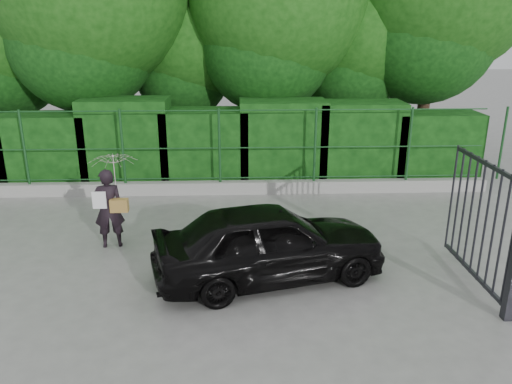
{
  "coord_description": "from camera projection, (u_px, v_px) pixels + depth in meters",
  "views": [
    {
      "loc": [
        0.82,
        -7.17,
        3.94
      ],
      "look_at": [
        1.15,
        1.3,
        1.1
      ],
      "focal_mm": 35.0,
      "sensor_mm": 36.0,
      "label": 1
    }
  ],
  "objects": [
    {
      "name": "ground",
      "position": [
        188.0,
        283.0,
        8.02
      ],
      "size": [
        80.0,
        80.0,
        0.0
      ],
      "primitive_type": "plane",
      "color": "gray"
    },
    {
      "name": "kerb",
      "position": [
        204.0,
        188.0,
        12.24
      ],
      "size": [
        14.0,
        0.25,
        0.3
      ],
      "primitive_type": "cube",
      "color": "#9E9E99",
      "rests_on": "ground"
    },
    {
      "name": "fence",
      "position": [
        212.0,
        146.0,
        11.91
      ],
      "size": [
        14.13,
        0.06,
        1.8
      ],
      "color": "#17451E",
      "rests_on": "kerb"
    },
    {
      "name": "hedge",
      "position": [
        209.0,
        145.0,
        12.92
      ],
      "size": [
        14.2,
        1.2,
        2.2
      ],
      "color": "black",
      "rests_on": "ground"
    },
    {
      "name": "trees",
      "position": [
        247.0,
        0.0,
        13.92
      ],
      "size": [
        17.1,
        6.15,
        8.08
      ],
      "color": "black",
      "rests_on": "ground"
    },
    {
      "name": "gate",
      "position": [
        502.0,
        228.0,
        7.13
      ],
      "size": [
        0.22,
        2.33,
        2.36
      ],
      "color": "#26262D",
      "rests_on": "ground"
    },
    {
      "name": "woman",
      "position": [
        112.0,
        186.0,
        9.05
      ],
      "size": [
        0.88,
        0.87,
        1.77
      ],
      "color": "black",
      "rests_on": "ground"
    },
    {
      "name": "car",
      "position": [
        269.0,
        242.0,
        8.0
      ],
      "size": [
        3.98,
        2.39,
        1.27
      ],
      "primitive_type": "imported",
      "rotation": [
        0.0,
        0.0,
        1.83
      ],
      "color": "black",
      "rests_on": "ground"
    }
  ]
}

